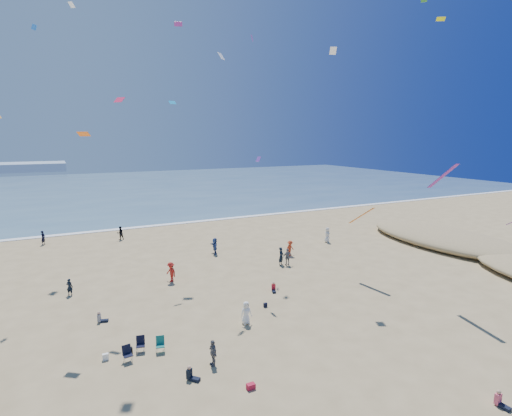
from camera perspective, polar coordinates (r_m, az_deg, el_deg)
name	(u,v)px	position (r m, az deg, el deg)	size (l,w,h in m)	color
ground	(293,411)	(22.16, 5.34, -26.89)	(220.00, 220.00, 0.00)	tan
ocean	(97,189)	(111.10, -21.78, 2.48)	(220.00, 100.00, 0.06)	#476B84
surf_line	(131,228)	(62.08, -17.39, -2.74)	(220.00, 1.20, 0.08)	white
standing_flyers	(240,271)	(37.99, -2.37, -9.04)	(36.26, 47.70, 1.94)	slate
seated_group	(273,354)	(25.64, 2.41, -20.12)	(17.72, 22.52, 0.84)	silver
chair_cluster	(143,348)	(26.98, -15.83, -18.68)	(2.69, 1.50, 1.00)	black
white_tote	(105,357)	(27.35, -20.70, -19.27)	(0.35, 0.20, 0.40)	white
black_backpack	(130,351)	(27.56, -17.56, -18.85)	(0.30, 0.22, 0.38)	black
cooler	(251,386)	(23.41, -0.74, -24.12)	(0.45, 0.30, 0.30)	#AE1832
navy_bag	(265,305)	(32.62, 1.35, -13.68)	(0.28, 0.18, 0.34)	black
kites_aloft	(316,114)	(33.54, 8.62, 13.18)	(41.82, 40.10, 29.66)	blue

